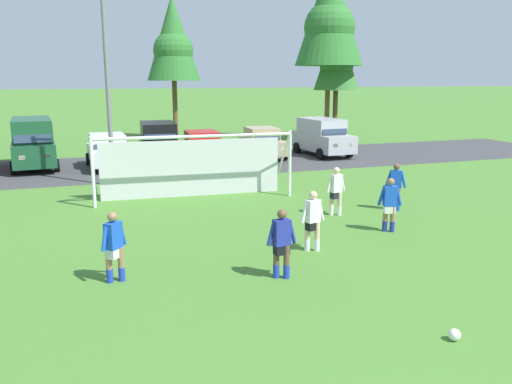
{
  "coord_description": "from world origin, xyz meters",
  "views": [
    {
      "loc": [
        -3.35,
        -2.53,
        4.57
      ],
      "look_at": [
        1.66,
        11.91,
        1.21
      ],
      "focal_mm": 36.89,
      "sensor_mm": 36.0,
      "label": 1
    }
  ],
  "objects_px": {
    "player_defender_far": "(114,247)",
    "parked_car_slot_center_right": "(203,147)",
    "player_trailing_back": "(282,244)",
    "player_winger_left": "(390,205)",
    "parked_car_slot_left": "(33,142)",
    "soccer_ball": "(455,335)",
    "street_lamp": "(112,86)",
    "parked_car_slot_center_left": "(108,151)",
    "player_striker_near": "(312,221)",
    "player_midfield_center": "(395,187)",
    "parked_car_slot_right": "(262,142)",
    "parked_car_slot_far_right": "(322,136)",
    "player_winger_right": "(336,191)",
    "soccer_goal": "(193,164)",
    "parked_car_slot_center": "(159,142)"
  },
  "relations": [
    {
      "from": "parked_car_slot_center_left",
      "to": "parked_car_slot_center_right",
      "type": "height_order",
      "value": "same"
    },
    {
      "from": "soccer_ball",
      "to": "player_striker_near",
      "type": "height_order",
      "value": "player_striker_near"
    },
    {
      "from": "parked_car_slot_center",
      "to": "parked_car_slot_center_right",
      "type": "height_order",
      "value": "parked_car_slot_center"
    },
    {
      "from": "soccer_ball",
      "to": "player_midfield_center",
      "type": "height_order",
      "value": "player_midfield_center"
    },
    {
      "from": "player_trailing_back",
      "to": "parked_car_slot_left",
      "type": "bearing_deg",
      "value": 109.27
    },
    {
      "from": "player_midfield_center",
      "to": "parked_car_slot_center_right",
      "type": "distance_m",
      "value": 12.77
    },
    {
      "from": "player_defender_far",
      "to": "parked_car_slot_center_left",
      "type": "relative_size",
      "value": 0.38
    },
    {
      "from": "player_defender_far",
      "to": "player_trailing_back",
      "type": "distance_m",
      "value": 3.79
    },
    {
      "from": "player_winger_right",
      "to": "parked_car_slot_far_right",
      "type": "xyz_separation_m",
      "value": [
        5.75,
        12.74,
        0.29
      ]
    },
    {
      "from": "soccer_ball",
      "to": "parked_car_slot_center_left",
      "type": "relative_size",
      "value": 0.05
    },
    {
      "from": "player_winger_right",
      "to": "parked_car_slot_center_left",
      "type": "bearing_deg",
      "value": 118.09
    },
    {
      "from": "player_striker_near",
      "to": "parked_car_slot_center_left",
      "type": "relative_size",
      "value": 0.38
    },
    {
      "from": "player_defender_far",
      "to": "parked_car_slot_center_right",
      "type": "bearing_deg",
      "value": 69.78
    },
    {
      "from": "player_trailing_back",
      "to": "street_lamp",
      "type": "relative_size",
      "value": 0.2
    },
    {
      "from": "soccer_goal",
      "to": "parked_car_slot_left",
      "type": "bearing_deg",
      "value": 124.27
    },
    {
      "from": "player_striker_near",
      "to": "player_defender_far",
      "type": "distance_m",
      "value": 5.18
    },
    {
      "from": "player_striker_near",
      "to": "parked_car_slot_far_right",
      "type": "height_order",
      "value": "parked_car_slot_far_right"
    },
    {
      "from": "street_lamp",
      "to": "player_defender_far",
      "type": "bearing_deg",
      "value": -94.82
    },
    {
      "from": "player_trailing_back",
      "to": "parked_car_slot_right",
      "type": "distance_m",
      "value": 18.63
    },
    {
      "from": "parked_car_slot_center_left",
      "to": "parked_car_slot_center_right",
      "type": "xyz_separation_m",
      "value": [
        4.89,
        -0.19,
        0.0
      ]
    },
    {
      "from": "player_midfield_center",
      "to": "parked_car_slot_left",
      "type": "relative_size",
      "value": 0.33
    },
    {
      "from": "player_defender_far",
      "to": "player_winger_left",
      "type": "distance_m",
      "value": 8.22
    },
    {
      "from": "player_defender_far",
      "to": "parked_car_slot_right",
      "type": "xyz_separation_m",
      "value": [
        9.54,
        16.65,
        0.05
      ]
    },
    {
      "from": "player_winger_left",
      "to": "parked_car_slot_left",
      "type": "distance_m",
      "value": 18.99
    },
    {
      "from": "soccer_goal",
      "to": "parked_car_slot_far_right",
      "type": "distance_m",
      "value": 12.87
    },
    {
      "from": "player_trailing_back",
      "to": "soccer_ball",
      "type": "bearing_deg",
      "value": -64.6
    },
    {
      "from": "parked_car_slot_left",
      "to": "soccer_ball",
      "type": "bearing_deg",
      "value": -69.63
    },
    {
      "from": "parked_car_slot_center_left",
      "to": "parked_car_slot_far_right",
      "type": "distance_m",
      "value": 12.32
    },
    {
      "from": "soccer_goal",
      "to": "street_lamp",
      "type": "xyz_separation_m",
      "value": [
        -2.61,
        3.3,
        2.89
      ]
    },
    {
      "from": "soccer_ball",
      "to": "parked_car_slot_center_left",
      "type": "distance_m",
      "value": 21.24
    },
    {
      "from": "parked_car_slot_right",
      "to": "player_winger_left",
      "type": "bearing_deg",
      "value": -95.4
    },
    {
      "from": "player_striker_near",
      "to": "parked_car_slot_right",
      "type": "distance_m",
      "value": 16.71
    },
    {
      "from": "player_defender_far",
      "to": "parked_car_slot_far_right",
      "type": "bearing_deg",
      "value": 51.1
    },
    {
      "from": "player_striker_near",
      "to": "parked_car_slot_center_right",
      "type": "height_order",
      "value": "parked_car_slot_center_right"
    },
    {
      "from": "soccer_ball",
      "to": "parked_car_slot_far_right",
      "type": "height_order",
      "value": "parked_car_slot_far_right"
    },
    {
      "from": "player_striker_near",
      "to": "parked_car_slot_far_right",
      "type": "distance_m",
      "value": 17.8
    },
    {
      "from": "player_midfield_center",
      "to": "player_trailing_back",
      "type": "distance_m",
      "value": 7.7
    },
    {
      "from": "player_winger_right",
      "to": "player_trailing_back",
      "type": "xyz_separation_m",
      "value": [
        -3.83,
        -4.67,
        0.0
      ]
    },
    {
      "from": "player_winger_left",
      "to": "parked_car_slot_left",
      "type": "xyz_separation_m",
      "value": [
        -10.77,
        15.63,
        0.52
      ]
    },
    {
      "from": "player_striker_near",
      "to": "player_defender_far",
      "type": "relative_size",
      "value": 1.0
    },
    {
      "from": "player_midfield_center",
      "to": "parked_car_slot_right",
      "type": "relative_size",
      "value": 0.38
    },
    {
      "from": "player_defender_far",
      "to": "player_winger_left",
      "type": "bearing_deg",
      "value": 9.86
    },
    {
      "from": "player_midfield_center",
      "to": "parked_car_slot_center",
      "type": "height_order",
      "value": "parked_car_slot_center"
    },
    {
      "from": "player_winger_left",
      "to": "parked_car_slot_left",
      "type": "relative_size",
      "value": 0.33
    },
    {
      "from": "player_defender_far",
      "to": "parked_car_slot_left",
      "type": "distance_m",
      "value": 17.25
    },
    {
      "from": "street_lamp",
      "to": "player_trailing_back",
      "type": "bearing_deg",
      "value": -77.53
    },
    {
      "from": "parked_car_slot_center",
      "to": "parked_car_slot_right",
      "type": "xyz_separation_m",
      "value": [
        5.9,
        -0.23,
        -0.24
      ]
    },
    {
      "from": "parked_car_slot_right",
      "to": "street_lamp",
      "type": "relative_size",
      "value": 0.53
    },
    {
      "from": "player_striker_near",
      "to": "player_trailing_back",
      "type": "xyz_separation_m",
      "value": [
        -1.51,
        -1.55,
        0.0
      ]
    },
    {
      "from": "soccer_ball",
      "to": "parked_car_slot_far_right",
      "type": "xyz_separation_m",
      "value": [
        7.79,
        21.18,
        1.0
      ]
    }
  ]
}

